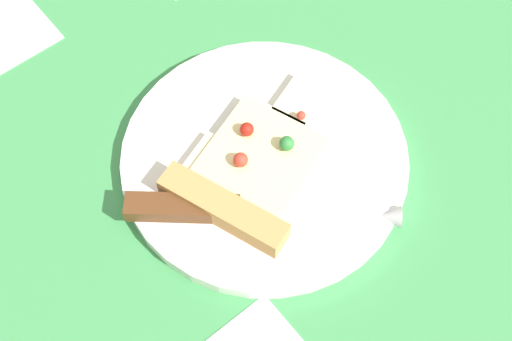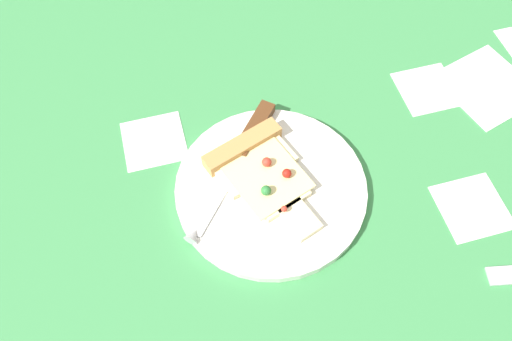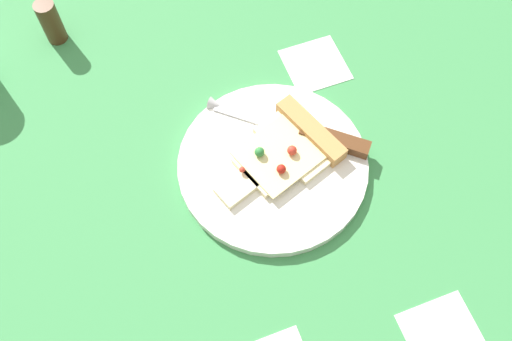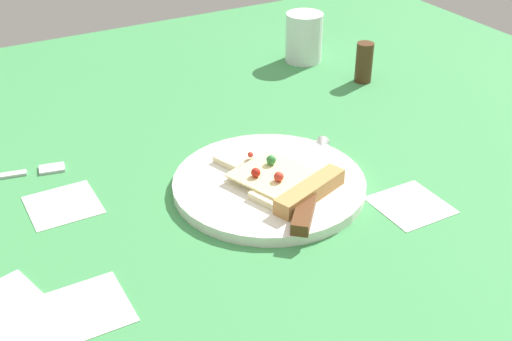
# 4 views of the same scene
# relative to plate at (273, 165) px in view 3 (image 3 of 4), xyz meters

# --- Properties ---
(ground_plane) EXTENTS (1.45, 1.45, 0.03)m
(ground_plane) POSITION_rel_plate_xyz_m (0.05, 0.02, -0.02)
(ground_plane) COLOR #3D8C4C
(ground_plane) RESTS_ON ground
(plate) EXTENTS (0.27, 0.27, 0.01)m
(plate) POSITION_rel_plate_xyz_m (0.00, 0.00, 0.00)
(plate) COLOR white
(plate) RESTS_ON ground_plane
(pizza_slice) EXTENTS (0.14, 0.19, 0.03)m
(pizza_slice) POSITION_rel_plate_xyz_m (0.01, -0.02, 0.02)
(pizza_slice) COLOR beige
(pizza_slice) RESTS_ON plate
(knife) EXTENTS (0.17, 0.20, 0.02)m
(knife) POSITION_rel_plate_xyz_m (0.03, -0.06, 0.01)
(knife) COLOR silver
(knife) RESTS_ON plate
(pepper_shaker) EXTENTS (0.03, 0.03, 0.07)m
(pepper_shaker) POSITION_rel_plate_xyz_m (0.34, 0.24, 0.03)
(pepper_shaker) COLOR #4C2D19
(pepper_shaker) RESTS_ON ground_plane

